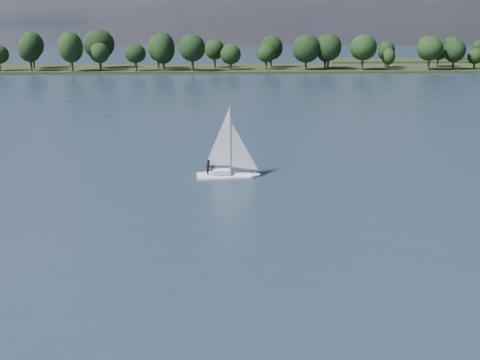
% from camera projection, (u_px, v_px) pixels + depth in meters
% --- Properties ---
extents(ground, '(700.00, 700.00, 0.00)m').
position_uv_depth(ground, '(240.00, 113.00, 116.80)').
color(ground, '#233342').
rests_on(ground, ground).
extents(far_shore, '(660.00, 40.00, 1.50)m').
position_uv_depth(far_shore, '(230.00, 69.00, 224.13)').
color(far_shore, black).
rests_on(far_shore, ground).
extents(sailboat, '(7.54, 2.75, 9.71)m').
position_uv_depth(sailboat, '(225.00, 157.00, 67.39)').
color(sailboat, white).
rests_on(sailboat, ground).
extents(treeline, '(563.06, 74.24, 17.98)m').
position_uv_depth(treeline, '(231.00, 50.00, 217.67)').
color(treeline, black).
rests_on(treeline, ground).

